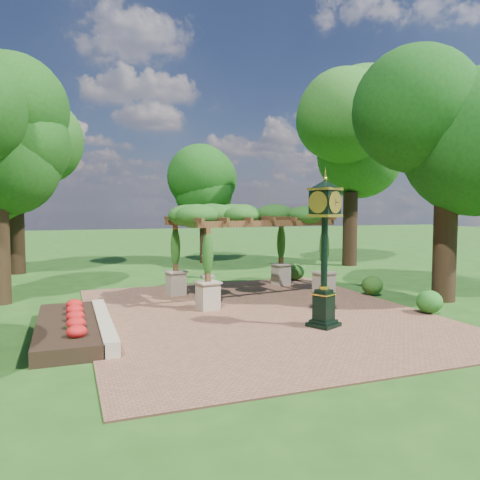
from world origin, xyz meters
name	(u,v)px	position (x,y,z in m)	size (l,w,h in m)	color
ground	(270,321)	(0.00, 0.00, 0.00)	(120.00, 120.00, 0.00)	#1E4714
brick_plaza	(257,313)	(0.00, 1.00, 0.02)	(10.00, 12.00, 0.04)	brown
border_wall	(104,324)	(-4.60, 0.50, 0.20)	(0.35, 5.00, 0.40)	#C6B793
flower_bed	(68,328)	(-5.50, 0.50, 0.18)	(1.50, 5.00, 0.36)	red
pedestal_clock	(325,239)	(1.08, -1.16, 2.44)	(1.07, 1.07, 4.08)	black
pergola	(250,220)	(0.85, 3.77, 2.82)	(5.90, 4.18, 3.43)	tan
sundial	(208,268)	(0.70, 8.75, 0.47)	(0.59, 0.59, 1.06)	gray
shrub_front	(429,302)	(4.97, -0.89, 0.39)	(0.79, 0.79, 0.71)	#21601B
shrub_mid	(372,285)	(5.18, 2.28, 0.39)	(0.79, 0.79, 0.71)	#214914
shrub_back	(295,272)	(4.10, 6.44, 0.41)	(0.82, 0.82, 0.74)	#2A5F1B
tree_west_far	(14,159)	(-7.77, 13.32, 5.67)	(4.37, 4.37, 8.28)	black
tree_north	(205,182)	(2.27, 14.54, 4.77)	(3.61, 3.61, 6.98)	#332014
tree_east_far	(352,135)	(9.60, 10.42, 7.35)	(5.47, 5.47, 10.70)	black
tree_east_near	(449,107)	(6.97, 0.61, 6.72)	(4.80, 4.80, 9.81)	#382316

